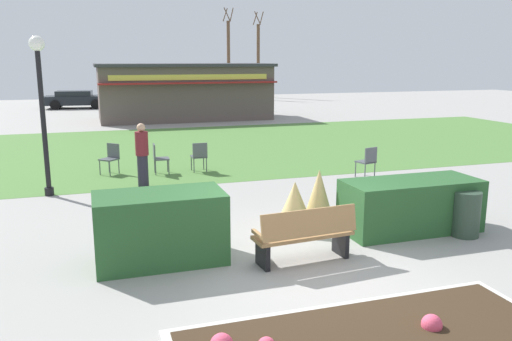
% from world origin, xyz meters
% --- Properties ---
extents(ground_plane, '(80.00, 80.00, 0.00)m').
position_xyz_m(ground_plane, '(0.00, 0.00, 0.00)').
color(ground_plane, '#999691').
extents(lawn_patch, '(36.00, 12.00, 0.01)m').
position_xyz_m(lawn_patch, '(0.00, 11.97, 0.00)').
color(lawn_patch, '#4C7A38').
rests_on(lawn_patch, ground_plane).
extents(park_bench, '(1.74, 0.66, 0.95)m').
position_xyz_m(park_bench, '(0.17, 0.08, 0.48)').
color(park_bench, '#9E7547').
rests_on(park_bench, ground_plane).
extents(hedge_left, '(2.11, 1.10, 1.17)m').
position_xyz_m(hedge_left, '(-2.10, 0.85, 0.59)').
color(hedge_left, '#28562B').
rests_on(hedge_left, ground_plane).
extents(hedge_right, '(2.68, 1.10, 1.02)m').
position_xyz_m(hedge_right, '(2.78, 0.97, 0.51)').
color(hedge_right, '#28562B').
rests_on(hedge_right, ground_plane).
extents(ornamental_grass_behind_left, '(0.79, 0.79, 0.95)m').
position_xyz_m(ornamental_grass_behind_left, '(0.69, 1.83, 0.47)').
color(ornamental_grass_behind_left, tan).
rests_on(ornamental_grass_behind_left, ground_plane).
extents(ornamental_grass_behind_right, '(0.73, 0.73, 0.97)m').
position_xyz_m(ornamental_grass_behind_right, '(0.57, 1.58, 0.48)').
color(ornamental_grass_behind_right, tan).
rests_on(ornamental_grass_behind_right, ground_plane).
extents(ornamental_grass_behind_center, '(0.69, 0.69, 1.16)m').
position_xyz_m(ornamental_grass_behind_center, '(1.20, 1.82, 0.58)').
color(ornamental_grass_behind_center, tan).
rests_on(ornamental_grass_behind_center, ground_plane).
extents(lamppost_mid, '(0.36, 0.36, 3.85)m').
position_xyz_m(lamppost_mid, '(-4.16, 6.03, 2.44)').
color(lamppost_mid, black).
rests_on(lamppost_mid, ground_plane).
extents(trash_bin, '(0.52, 0.52, 0.87)m').
position_xyz_m(trash_bin, '(3.60, 0.37, 0.44)').
color(trash_bin, '#2D4233').
rests_on(trash_bin, ground_plane).
extents(food_kiosk, '(9.55, 4.53, 3.07)m').
position_xyz_m(food_kiosk, '(2.08, 21.81, 1.55)').
color(food_kiosk, '#594C47').
rests_on(food_kiosk, ground_plane).
extents(cafe_chair_west, '(0.62, 0.62, 0.89)m').
position_xyz_m(cafe_chair_west, '(-2.56, 8.14, 0.53)').
color(cafe_chair_west, '#4C5156').
rests_on(cafe_chair_west, ground_plane).
extents(cafe_chair_east, '(0.54, 0.54, 0.89)m').
position_xyz_m(cafe_chair_east, '(4.34, 5.36, 0.53)').
color(cafe_chair_east, '#4C5156').
rests_on(cafe_chair_east, ground_plane).
extents(cafe_chair_center, '(0.46, 0.46, 0.89)m').
position_xyz_m(cafe_chair_center, '(-1.25, 7.71, 0.53)').
color(cafe_chair_center, '#4C5156').
rests_on(cafe_chair_center, ground_plane).
extents(cafe_chair_north, '(0.45, 0.45, 0.89)m').
position_xyz_m(cafe_chair_north, '(-0.04, 7.61, 0.53)').
color(cafe_chair_north, '#4C5156').
rests_on(cafe_chair_north, ground_plane).
extents(person_strolling, '(0.34, 0.34, 1.69)m').
position_xyz_m(person_strolling, '(-1.84, 6.23, 0.86)').
color(person_strolling, '#23232D').
rests_on(person_strolling, ground_plane).
extents(parked_car_west_slot, '(4.36, 2.39, 1.20)m').
position_xyz_m(parked_car_west_slot, '(-3.85, 30.61, 0.64)').
color(parked_car_west_slot, black).
rests_on(parked_car_west_slot, ground_plane).
extents(parked_car_center_slot, '(4.24, 2.13, 1.20)m').
position_xyz_m(parked_car_center_slot, '(1.40, 30.61, 0.64)').
color(parked_car_center_slot, maroon).
rests_on(parked_car_center_slot, ground_plane).
extents(parked_car_east_slot, '(4.29, 2.23, 1.20)m').
position_xyz_m(parked_car_east_slot, '(6.76, 30.61, 0.64)').
color(parked_car_east_slot, navy).
rests_on(parked_car_east_slot, ground_plane).
extents(tree_left_bg, '(0.91, 0.96, 7.54)m').
position_xyz_m(tree_left_bg, '(8.61, 36.70, 3.40)').
color(tree_left_bg, brown).
rests_on(tree_left_bg, ground_plane).
extents(tree_right_bg, '(0.91, 0.96, 7.35)m').
position_xyz_m(tree_right_bg, '(11.42, 37.13, 3.31)').
color(tree_right_bg, brown).
rests_on(tree_right_bg, ground_plane).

